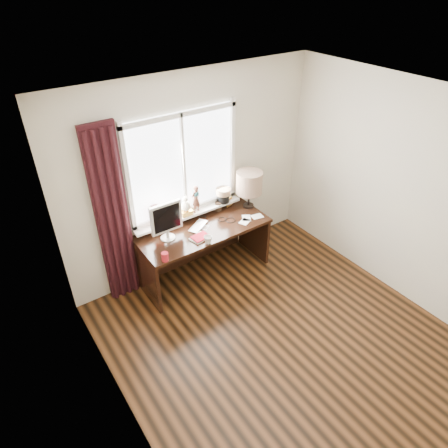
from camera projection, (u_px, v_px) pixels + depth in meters
floor at (293, 350)px, 4.39m from camera, size 3.50×4.00×0.00m
ceiling at (326, 119)px, 2.94m from camera, size 3.50×4.00×0.00m
wall_back at (193, 176)px, 5.03m from camera, size 3.50×0.00×2.60m
wall_left at (129, 345)px, 2.84m from camera, size 0.00×4.00×2.60m
wall_right at (418, 202)px, 4.50m from camera, size 0.00×4.00×2.60m
laptop at (198, 226)px, 5.05m from camera, size 0.37×0.33×0.02m
mug at (208, 240)px, 4.74m from camera, size 0.13×0.14×0.10m
red_cup at (165, 257)px, 4.47m from camera, size 0.08×0.08×0.10m
window at (186, 180)px, 4.93m from camera, size 1.52×0.22×1.40m
curtain at (113, 220)px, 4.53m from camera, size 0.38×0.09×2.25m
desk at (200, 240)px, 5.24m from camera, size 1.70×0.70×0.75m
monitor at (166, 219)px, 4.70m from camera, size 0.40×0.18×0.49m
notebook_stack at (200, 237)px, 4.84m from camera, size 0.26×0.21×0.03m
brush_holder at (218, 206)px, 5.36m from camera, size 0.09×0.09×0.25m
icon_frame at (230, 202)px, 5.45m from camera, size 0.10×0.04×0.13m
table_lamp at (249, 183)px, 5.27m from camera, size 0.35×0.35×0.52m
loose_papers at (249, 219)px, 5.21m from camera, size 0.39×0.23×0.00m
desk_cables at (221, 219)px, 5.20m from camera, size 0.41×0.40×0.01m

